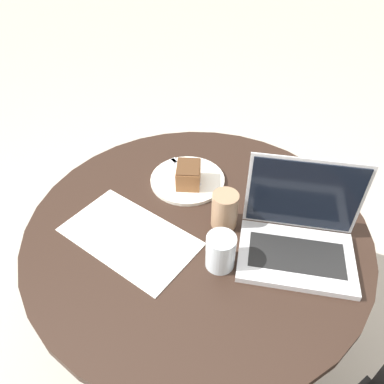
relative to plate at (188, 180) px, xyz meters
The scene contains 9 objects.
ground_plane 0.78m from the plate, 73.02° to the right, with size 12.00×12.00×0.00m, color #B7AD9E.
dining_table 0.26m from the plate, 73.02° to the right, with size 1.01×1.01×0.75m.
paper_document 0.30m from the plate, 115.06° to the right, with size 0.44×0.37×0.00m.
plate is the anchor object (origin of this frame).
cake_slice 0.05m from the plate, 73.17° to the right, with size 0.08×0.10×0.07m.
fork 0.05m from the plate, 118.57° to the left, with size 0.13×0.14×0.00m.
coffee_glass 0.23m from the plate, 52.47° to the right, with size 0.08×0.08×0.11m.
water_glass 0.36m from the plate, 67.09° to the right, with size 0.08×0.08×0.10m.
laptop 0.42m from the plate, 36.03° to the right, with size 0.31×0.23×0.26m.
Camera 1 is at (0.10, -0.76, 1.56)m, focal length 35.00 mm.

